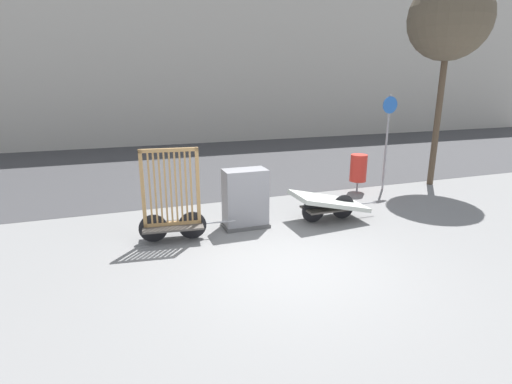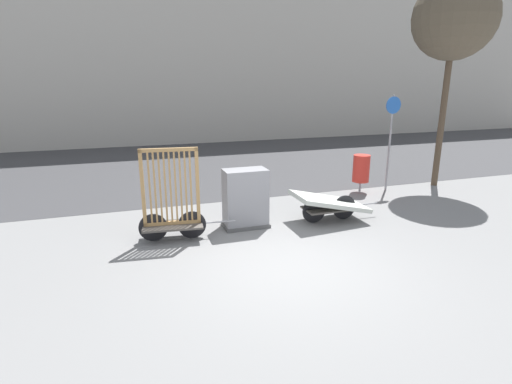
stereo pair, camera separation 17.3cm
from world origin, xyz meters
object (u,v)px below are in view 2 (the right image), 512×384
bike_cart_with_bedframe (172,207)px  sign_post (391,132)px  trash_bin (361,169)px  street_tree (454,19)px  utility_cabinet (245,200)px

bike_cart_with_bedframe → sign_post: size_ratio=0.71×
trash_bin → street_tree: size_ratio=0.18×
utility_cabinet → street_tree: bearing=13.9°
street_tree → utility_cabinet: bearing=-166.1°
utility_cabinet → sign_post: bearing=18.6°
bike_cart_with_bedframe → street_tree: size_ratio=0.33×
trash_bin → sign_post: sign_post is taller
utility_cabinet → street_tree: (6.73, 1.66, 4.24)m
street_tree → sign_post: bearing=-179.8°
sign_post → bike_cart_with_bedframe: bearing=-163.8°
utility_cabinet → street_tree: street_tree is taller
utility_cabinet → bike_cart_with_bedframe: bearing=-171.1°
bike_cart_with_bedframe → street_tree: 9.54m
sign_post → street_tree: size_ratio=0.46×
utility_cabinet → trash_bin: (4.02, 1.66, 0.10)m
bike_cart_with_bedframe → trash_bin: 5.98m
bike_cart_with_bedframe → utility_cabinet: bike_cart_with_bedframe is taller
sign_post → street_tree: (1.80, 0.01, 3.11)m
utility_cabinet → sign_post: size_ratio=0.47×
utility_cabinet → sign_post: (4.92, 1.65, 1.13)m
street_tree → trash_bin: bearing=180.0°
trash_bin → utility_cabinet: bearing=-157.6°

